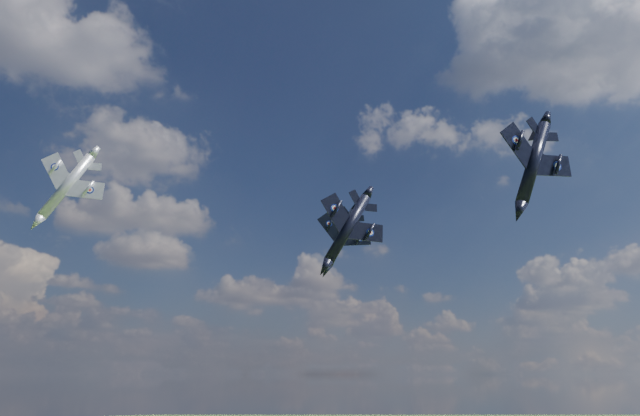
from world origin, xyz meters
name	(u,v)px	position (x,y,z in m)	size (l,w,h in m)	color
jet_lead_navy	(348,228)	(5.00, 3.70, 80.44)	(9.95, 13.88, 2.87)	black
jet_right_navy	(533,163)	(17.33, -16.27, 84.77)	(10.31, 14.37, 2.97)	black
jet_high_navy	(341,238)	(16.19, 26.95, 84.81)	(10.34, 14.41, 2.98)	black
jet_left_silver	(67,186)	(-27.98, 13.30, 84.36)	(9.03, 12.59, 2.60)	#B3B6BF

